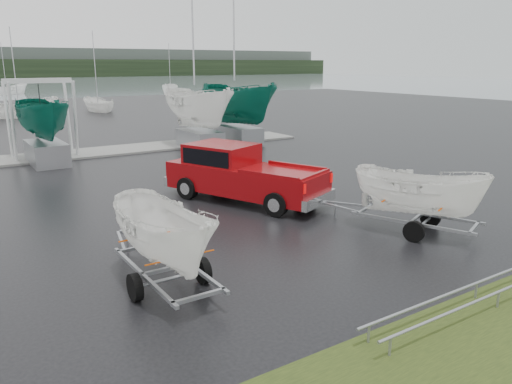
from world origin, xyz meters
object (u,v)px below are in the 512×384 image
object	(u,v)px
pickup_truck	(238,172)
trailer_parked	(162,181)
trailer_hitched	(422,153)
boat_hoist	(40,107)

from	to	relation	value
pickup_truck	trailer_parked	size ratio (longest dim) A/B	1.41
trailer_hitched	boat_hoist	xyz separation A→B (m)	(-6.71, 18.71, 0.26)
pickup_truck	boat_hoist	distance (m)	13.46
boat_hoist	pickup_truck	bearing A→B (deg)	-71.51
trailer_hitched	trailer_parked	distance (m)	7.69
trailer_hitched	boat_hoist	distance (m)	19.88
trailer_parked	boat_hoist	xyz separation A→B (m)	(0.95, 18.17, 0.20)
boat_hoist	trailer_parked	bearing A→B (deg)	-93.00
trailer_hitched	boat_hoist	bearing A→B (deg)	87.45
trailer_hitched	trailer_parked	bearing A→B (deg)	153.66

